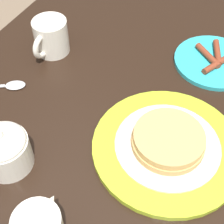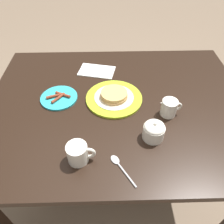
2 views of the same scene
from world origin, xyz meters
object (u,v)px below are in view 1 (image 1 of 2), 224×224
spoon (3,86)px  pancake_plate (167,145)px  side_plate_bacon (214,61)px  sugar_bowl (4,149)px  coffee_mug (50,37)px

spoon → pancake_plate: bearing=91.0°
side_plate_bacon → sugar_bowl: (0.43, -0.26, 0.04)m
pancake_plate → side_plate_bacon: (-0.27, 0.01, -0.01)m
spoon → sugar_bowl: bearing=41.6°
side_plate_bacon → sugar_bowl: bearing=-30.9°
side_plate_bacon → pancake_plate: bearing=-2.5°
sugar_bowl → spoon: size_ratio=0.64×
pancake_plate → sugar_bowl: sugar_bowl is taller
pancake_plate → sugar_bowl: 0.29m
pancake_plate → coffee_mug: coffee_mug is taller
pancake_plate → side_plate_bacon: size_ratio=1.53×
pancake_plate → sugar_bowl: (0.15, -0.24, 0.03)m
coffee_mug → sugar_bowl: size_ratio=1.19×
pancake_plate → sugar_bowl: size_ratio=3.05×
coffee_mug → sugar_bowl: bearing=18.7°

